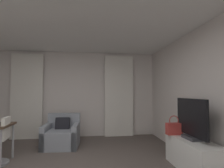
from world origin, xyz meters
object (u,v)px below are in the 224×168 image
at_px(tv_flatscreen, 191,120).
at_px(handbag_primary, 174,128).
at_px(armchair, 62,135).
at_px(tv_console, 193,155).

relative_size(tv_flatscreen, handbag_primary, 2.47).
distance_m(armchair, tv_console, 3.02).
bearing_deg(tv_console, armchair, 144.39).
bearing_deg(handbag_primary, tv_flatscreen, -70.29).
distance_m(tv_flatscreen, handbag_primary, 0.46).
height_order(tv_flatscreen, handbag_primary, tv_flatscreen).
relative_size(tv_console, handbag_primary, 3.30).
height_order(armchair, handbag_primary, handbag_primary).
relative_size(armchair, handbag_primary, 2.41).
height_order(tv_console, handbag_primary, handbag_primary).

